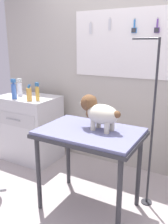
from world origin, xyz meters
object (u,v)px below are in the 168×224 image
dog (98,112)px  counter_left (30,128)px  grooming_arm (151,133)px  grooming_table (89,139)px  detangler_spray (29,94)px

dog → counter_left: 1.52m
grooming_arm → grooming_table: bearing=-144.8°
grooming_table → dog: (0.06, 0.05, 0.26)m
grooming_arm → dog: grooming_arm is taller
grooming_table → grooming_arm: bearing=35.2°
detangler_spray → dog: bearing=-16.3°
dog → counter_left: (-1.32, 0.52, -0.54)m
grooming_arm → dog: bearing=-145.7°
grooming_arm → detangler_spray: 1.56m
dog → detangler_spray: 1.17m
grooming_arm → detangler_spray: bearing=178.5°
detangler_spray → grooming_arm: bearing=-1.5°
grooming_table → counter_left: size_ratio=1.06×
counter_left → grooming_table: bearing=-24.3°
grooming_table → detangler_spray: detangler_spray is taller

